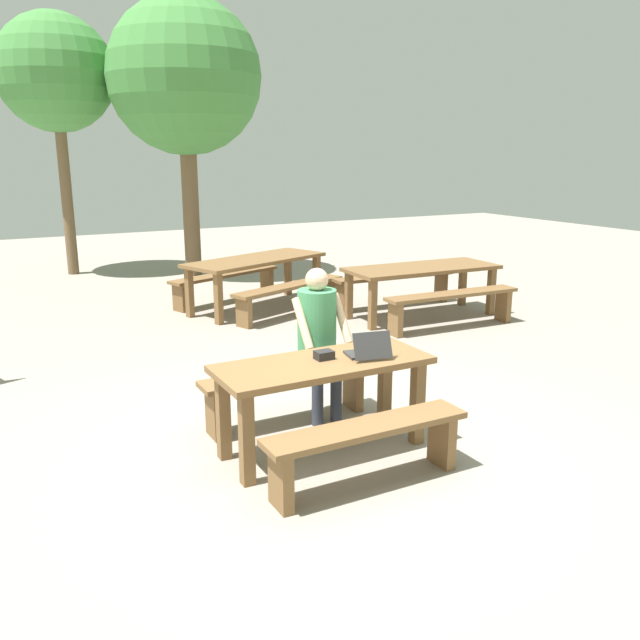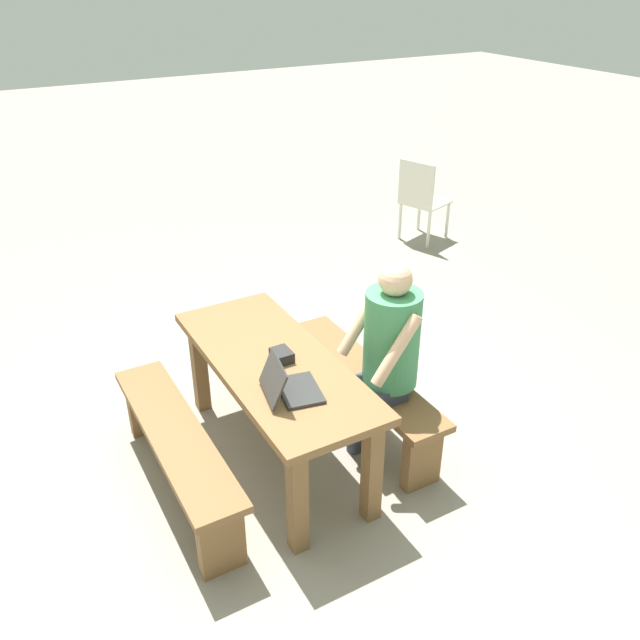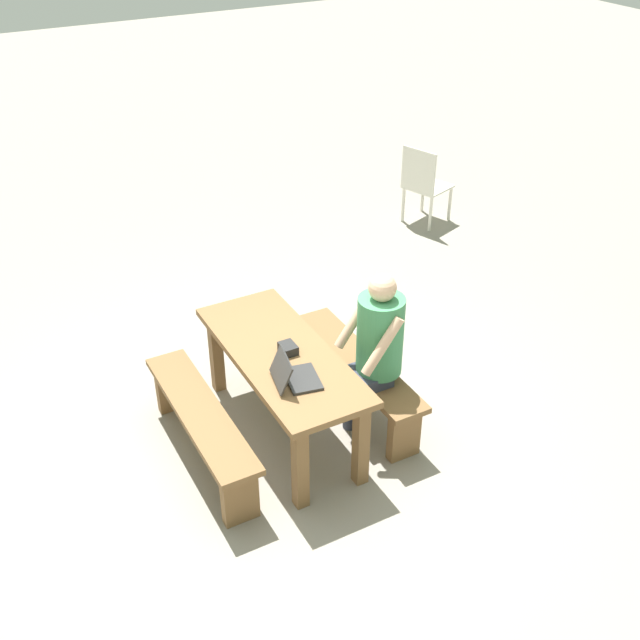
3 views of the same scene
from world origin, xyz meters
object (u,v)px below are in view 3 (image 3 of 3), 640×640
small_pouch (288,348)px  plastic_chair (424,184)px  laptop (294,375)px  person_seated (376,343)px  picnic_table_front (282,366)px

small_pouch → plastic_chair: 3.90m
laptop → person_seated: size_ratio=0.27×
picnic_table_front → laptop: bearing=-12.5°
picnic_table_front → plastic_chair: 3.90m
picnic_table_front → plastic_chair: bearing=129.9°
small_pouch → plastic_chair: plastic_chair is taller
laptop → plastic_chair: bearing=-35.9°
small_pouch → person_seated: size_ratio=0.10×
laptop → small_pouch: bearing=-8.7°
picnic_table_front → laptop: size_ratio=4.70×
person_seated → plastic_chair: person_seated is taller
laptop → person_seated: (-0.07, 0.68, -0.01)m
laptop → small_pouch: laptop is taller
picnic_table_front → plastic_chair: size_ratio=1.80×
plastic_chair → small_pouch: bearing=111.4°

